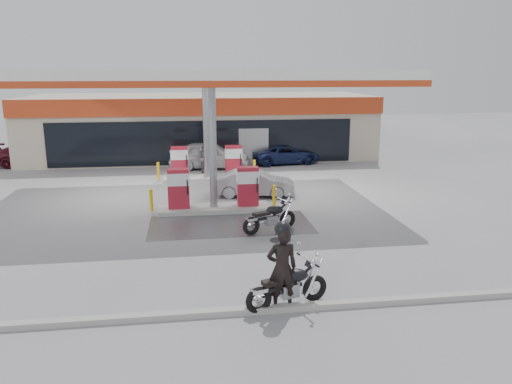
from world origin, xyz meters
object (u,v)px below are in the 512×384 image
sedan_white (210,155)px  pump_island_near (214,194)px  parked_motorcycle (271,218)px  biker_main (282,268)px  main_motorcycle (289,287)px  parked_car_right (286,154)px  pump_island_far (207,166)px  attendant (205,158)px  hatchback_silver (254,183)px  parked_car_left (35,155)px

sedan_white → pump_island_near: bearing=-177.2°
pump_island_near → sedan_white: (0.31, 9.10, 0.08)m
parked_motorcycle → biker_main: bearing=-119.9°
main_motorcycle → parked_car_right: bearing=61.1°
biker_main → sedan_white: size_ratio=0.44×
pump_island_far → biker_main: 14.89m
pump_island_near → main_motorcycle: size_ratio=2.38×
sedan_white → attendant: bearing=167.0°
pump_island_far → hatchback_silver: bearing=-62.6°
biker_main → hatchback_silver: 11.09m
pump_island_near → parked_car_right: pump_island_near is taller
pump_island_near → main_motorcycle: bearing=-81.6°
biker_main → parked_car_left: (-11.11, 20.10, -0.35)m
pump_island_far → main_motorcycle: pump_island_far is taller
biker_main → attendant: biker_main is taller
parked_car_right → pump_island_near: bearing=145.8°
pump_island_far → pump_island_near: bearing=-90.0°
pump_island_far → main_motorcycle: bearing=-85.0°
biker_main → pump_island_far: bearing=-90.2°
hatchback_silver → parked_car_left: parked_car_left is taller
pump_island_near → parked_car_left: 15.06m
parked_motorcycle → hatchback_silver: bearing=65.8°
pump_island_near → attendant: (-0.01, 8.10, 0.08)m
pump_island_near → parked_car_left: size_ratio=1.10×
attendant → parked_car_left: size_ratio=0.34×
parked_motorcycle → parked_car_right: bearing=53.6°
pump_island_near → pump_island_far: same height
biker_main → parked_car_left: size_ratio=0.44×
parked_car_right → biker_main: bearing=160.7°
pump_island_far → parked_car_left: bearing=152.3°
attendant → hatchback_silver: 6.23m
pump_island_far → hatchback_silver: size_ratio=1.41×
biker_main → parked_car_left: biker_main is taller
parked_motorcycle → sedan_white: (-1.53, 12.08, 0.30)m
sedan_white → parked_motorcycle: bearing=-168.0°
attendant → pump_island_near: bearing=-178.6°
sedan_white → hatchback_silver: bearing=-161.7°
parked_car_right → hatchback_silver: bearing=151.1°
pump_island_near → parked_car_right: bearing=63.5°
sedan_white → parked_car_right: size_ratio=1.11×
attendant → main_motorcycle: bearing=-174.3°
parked_car_left → main_motorcycle: bearing=-145.7°
attendant → parked_car_right: 5.36m
sedan_white → main_motorcycle: bearing=-172.1°
pump_island_far → parked_motorcycle: bearing=-78.4°
hatchback_silver → parked_motorcycle: bearing=-171.5°
attendant → biker_main: bearing=-174.9°
pump_island_near → attendant: 8.10m
parked_motorcycle → main_motorcycle: bearing=-118.1°
pump_island_near → parked_car_right: (4.99, 10.00, -0.13)m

